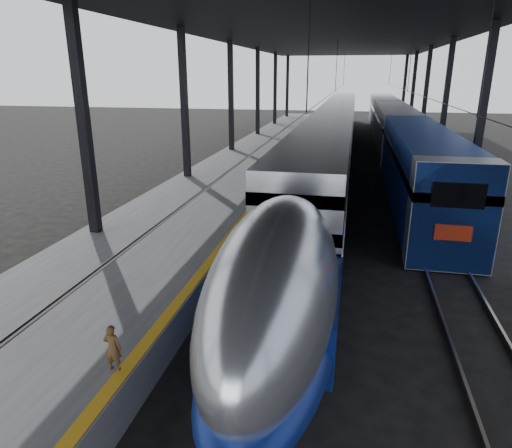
# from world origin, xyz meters

# --- Properties ---
(ground) EXTENTS (160.00, 160.00, 0.00)m
(ground) POSITION_xyz_m (0.00, 0.00, 0.00)
(ground) COLOR black
(ground) RESTS_ON ground
(platform) EXTENTS (6.00, 80.00, 1.00)m
(platform) POSITION_xyz_m (-3.50, 20.00, 0.50)
(platform) COLOR #4C4C4F
(platform) RESTS_ON ground
(yellow_strip) EXTENTS (0.30, 80.00, 0.01)m
(yellow_strip) POSITION_xyz_m (-0.70, 20.00, 1.00)
(yellow_strip) COLOR orange
(yellow_strip) RESTS_ON platform
(rails) EXTENTS (6.52, 80.00, 0.16)m
(rails) POSITION_xyz_m (4.50, 20.00, 0.08)
(rails) COLOR slate
(rails) RESTS_ON ground
(canopy) EXTENTS (18.00, 75.00, 9.47)m
(canopy) POSITION_xyz_m (1.90, 20.00, 9.12)
(canopy) COLOR black
(canopy) RESTS_ON ground
(tgv_train) EXTENTS (2.85, 65.20, 4.09)m
(tgv_train) POSITION_xyz_m (2.00, 26.98, 1.91)
(tgv_train) COLOR #B9BBC0
(tgv_train) RESTS_ON ground
(second_train) EXTENTS (2.85, 56.05, 3.93)m
(second_train) POSITION_xyz_m (7.00, 33.20, 1.99)
(second_train) COLOR navy
(second_train) RESTS_ON ground
(child) EXTENTS (0.37, 0.25, 1.01)m
(child) POSITION_xyz_m (-0.90, -2.66, 1.50)
(child) COLOR #54371C
(child) RESTS_ON platform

